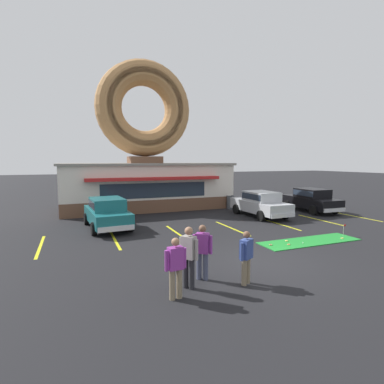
# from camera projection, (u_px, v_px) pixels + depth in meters

# --- Properties ---
(ground_plane) EXTENTS (160.00, 160.00, 0.00)m
(ground_plane) POSITION_uv_depth(u_px,v_px,m) (264.00, 261.00, 10.49)
(ground_plane) COLOR black
(donut_shop_building) EXTENTS (12.30, 6.75, 10.96)m
(donut_shop_building) POSITION_uv_depth(u_px,v_px,m) (145.00, 158.00, 22.63)
(donut_shop_building) COLOR brown
(donut_shop_building) RESTS_ON ground
(putting_mat) EXTENTS (4.68, 1.33, 0.03)m
(putting_mat) POSITION_uv_depth(u_px,v_px,m) (310.00, 241.00, 13.08)
(putting_mat) COLOR #1E842D
(putting_mat) RESTS_ON ground
(mini_donut_near_left) EXTENTS (0.13, 0.13, 0.04)m
(mini_donut_near_left) POSITION_uv_depth(u_px,v_px,m) (289.00, 244.00, 12.46)
(mini_donut_near_left) COLOR #D17F47
(mini_donut_near_left) RESTS_ON putting_mat
(mini_donut_near_right) EXTENTS (0.13, 0.13, 0.04)m
(mini_donut_near_right) POSITION_uv_depth(u_px,v_px,m) (286.00, 241.00, 13.04)
(mini_donut_near_right) COLOR #E5C666
(mini_donut_near_right) RESTS_ON putting_mat
(mini_donut_mid_left) EXTENTS (0.13, 0.13, 0.04)m
(mini_donut_mid_left) POSITION_uv_depth(u_px,v_px,m) (271.00, 245.00, 12.40)
(mini_donut_mid_left) COLOR #A5724C
(mini_donut_mid_left) RESTS_ON putting_mat
(mini_donut_mid_centre) EXTENTS (0.13, 0.13, 0.04)m
(mini_donut_mid_centre) POSITION_uv_depth(u_px,v_px,m) (342.00, 238.00, 13.47)
(mini_donut_mid_centre) COLOR #E5C666
(mini_donut_mid_centre) RESTS_ON putting_mat
(golf_ball) EXTENTS (0.04, 0.04, 0.04)m
(golf_ball) POSITION_uv_depth(u_px,v_px,m) (303.00, 243.00, 12.66)
(golf_ball) COLOR white
(golf_ball) RESTS_ON putting_mat
(putting_flag_pin) EXTENTS (0.13, 0.01, 0.55)m
(putting_flag_pin) POSITION_uv_depth(u_px,v_px,m) (344.00, 227.00, 13.92)
(putting_flag_pin) COLOR silver
(putting_flag_pin) RESTS_ON putting_mat
(car_silver) EXTENTS (2.05, 4.59, 1.60)m
(car_silver) POSITION_uv_depth(u_px,v_px,m) (260.00, 203.00, 18.96)
(car_silver) COLOR #B2B5BA
(car_silver) RESTS_ON ground
(car_black) EXTENTS (2.15, 4.64, 1.60)m
(car_black) POSITION_uv_depth(u_px,v_px,m) (311.00, 199.00, 20.92)
(car_black) COLOR black
(car_black) RESTS_ON ground
(car_teal) EXTENTS (2.24, 4.68, 1.60)m
(car_teal) POSITION_uv_depth(u_px,v_px,m) (107.00, 212.00, 15.61)
(car_teal) COLOR #196066
(car_teal) RESTS_ON ground
(pedestrian_blue_sweater_man) EXTENTS (0.53, 0.39, 1.54)m
(pedestrian_blue_sweater_man) POSITION_uv_depth(u_px,v_px,m) (246.00, 255.00, 8.47)
(pedestrian_blue_sweater_man) COLOR #7F7056
(pedestrian_blue_sweater_man) RESTS_ON ground
(pedestrian_hooded_kid) EXTENTS (0.59, 0.28, 1.59)m
(pedestrian_hooded_kid) POSITION_uv_depth(u_px,v_px,m) (176.00, 265.00, 7.55)
(pedestrian_hooded_kid) COLOR #7F7056
(pedestrian_hooded_kid) RESTS_ON ground
(pedestrian_leather_jacket_man) EXTENTS (0.49, 0.42, 1.65)m
(pedestrian_leather_jacket_man) POSITION_uv_depth(u_px,v_px,m) (202.00, 250.00, 8.80)
(pedestrian_leather_jacket_man) COLOR #474C66
(pedestrian_leather_jacket_man) RESTS_ON ground
(pedestrian_clipboard_woman) EXTENTS (0.41, 0.51, 1.73)m
(pedestrian_clipboard_woman) POSITION_uv_depth(u_px,v_px,m) (189.00, 254.00, 8.17)
(pedestrian_clipboard_woman) COLOR #232328
(pedestrian_clipboard_woman) RESTS_ON ground
(trash_bin) EXTENTS (0.57, 0.57, 0.97)m
(trash_bin) POSITION_uv_depth(u_px,v_px,m) (230.00, 202.00, 22.19)
(trash_bin) COLOR #51565B
(trash_bin) RESTS_ON ground
(parking_stripe_far_left) EXTENTS (0.12, 3.60, 0.01)m
(parking_stripe_far_left) POSITION_uv_depth(u_px,v_px,m) (40.00, 246.00, 12.34)
(parking_stripe_far_left) COLOR yellow
(parking_stripe_far_left) RESTS_ON ground
(parking_stripe_left) EXTENTS (0.12, 3.60, 0.01)m
(parking_stripe_left) POSITION_uv_depth(u_px,v_px,m) (115.00, 239.00, 13.45)
(parking_stripe_left) COLOR yellow
(parking_stripe_left) RESTS_ON ground
(parking_stripe_mid_left) EXTENTS (0.12, 3.60, 0.01)m
(parking_stripe_mid_left) POSITION_uv_depth(u_px,v_px,m) (178.00, 233.00, 14.57)
(parking_stripe_mid_left) COLOR yellow
(parking_stripe_mid_left) RESTS_ON ground
(parking_stripe_centre) EXTENTS (0.12, 3.60, 0.01)m
(parking_stripe_centre) POSITION_uv_depth(u_px,v_px,m) (232.00, 228.00, 15.68)
(parking_stripe_centre) COLOR yellow
(parking_stripe_centre) RESTS_ON ground
(parking_stripe_mid_right) EXTENTS (0.12, 3.60, 0.01)m
(parking_stripe_mid_right) POSITION_uv_depth(u_px,v_px,m) (279.00, 224.00, 16.79)
(parking_stripe_mid_right) COLOR yellow
(parking_stripe_mid_right) RESTS_ON ground
(parking_stripe_right) EXTENTS (0.12, 3.60, 0.01)m
(parking_stripe_right) POSITION_uv_depth(u_px,v_px,m) (320.00, 220.00, 17.90)
(parking_stripe_right) COLOR yellow
(parking_stripe_right) RESTS_ON ground
(parking_stripe_far_right) EXTENTS (0.12, 3.60, 0.01)m
(parking_stripe_far_right) POSITION_uv_depth(u_px,v_px,m) (356.00, 216.00, 19.01)
(parking_stripe_far_right) COLOR yellow
(parking_stripe_far_right) RESTS_ON ground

